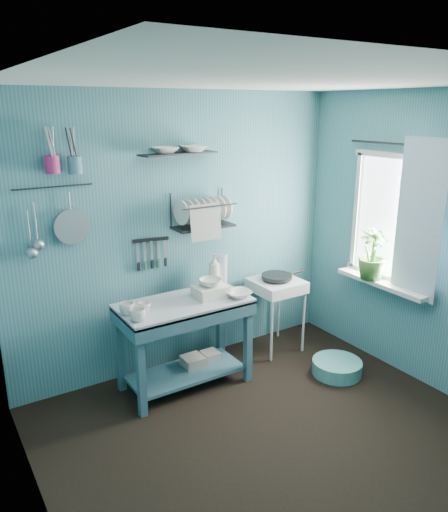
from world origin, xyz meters
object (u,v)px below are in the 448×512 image
wash_tub (211,291)px  floor_basin (337,367)px  frying_pan (277,276)px  storage_tin_large (193,368)px  mug_right (127,309)px  mug_mid (145,308)px  water_bottle (222,269)px  colander (72,227)px  potted_plant (372,254)px  hotplate_stand (276,315)px  utensil_cup_teal (75,165)px  work_counter (185,344)px  dish_rack (203,210)px  soap_bottle (214,270)px  storage_tin_small (210,362)px  mug_left (138,315)px  utensil_cup_magenta (52,164)px

wash_tub → floor_basin: wash_tub is taller
frying_pan → storage_tin_large: 1.19m
mug_right → frying_pan: size_ratio=0.41×
mug_mid → water_bottle: bearing=17.3°
mug_right → water_bottle: water_bottle is taller
mug_right → colander: bearing=125.7°
potted_plant → hotplate_stand: bearing=131.7°
hotplate_stand → colander: (-1.87, 0.24, 1.09)m
utensil_cup_teal → colander: 0.48m
wash_tub → potted_plant: 1.52m
work_counter → storage_tin_large: 0.30m
hotplate_stand → colander: size_ratio=2.61×
work_counter → storage_tin_large: work_counter is taller
dish_rack → soap_bottle: bearing=-56.9°
mug_right → wash_tub: 0.75m
mug_mid → storage_tin_small: (0.68, 0.14, -0.73)m
hotplate_stand → storage_tin_large: 1.03m
work_counter → mug_right: mug_right is taller
storage_tin_large → mug_left: bearing=-160.1°
storage_tin_small → dish_rack: bearing=72.4°
mug_right → utensil_cup_magenta: utensil_cup_magenta is taller
utensil_cup_teal → floor_basin: (1.97, -0.92, -1.87)m
water_bottle → floor_basin: water_bottle is taller
work_counter → mug_left: (-0.48, -0.16, 0.44)m
mug_mid → utensil_cup_teal: utensil_cup_teal is taller
dish_rack → colander: bearing=-178.0°
wash_tub → utensil_cup_teal: bearing=159.1°
storage_tin_small → wash_tub: bearing=-116.6°
storage_tin_large → mug_mid: bearing=-167.1°
hotplate_stand → frying_pan: frying_pan is taller
soap_bottle → utensil_cup_teal: (-1.14, 0.15, 1.00)m
utensil_cup_teal → potted_plant: bearing=-19.8°
storage_tin_large → utensil_cup_magenta: bearing=163.1°
soap_bottle → floor_basin: (0.84, -0.78, -0.87)m
colander → mug_left: bearing=-61.5°
storage_tin_large → storage_tin_small: size_ratio=1.10×
work_counter → storage_tin_small: size_ratio=5.54×
work_counter → floor_basin: (1.26, -0.58, -0.33)m
colander → potted_plant: bearing=-20.0°
soap_bottle → hotplate_stand: (0.67, -0.06, -0.57)m
wash_tub → storage_tin_small: size_ratio=1.40×
mug_right → floor_basin: size_ratio=0.27×
dish_rack → storage_tin_small: (-0.07, -0.22, -1.38)m
mug_mid → floor_basin: bearing=-17.5°
utensil_cup_magenta → storage_tin_small: size_ratio=0.65×
water_bottle → potted_plant: 1.37m
frying_pan → work_counter: bearing=-172.8°
soap_bottle → floor_basin: bearing=-42.8°
mug_mid → water_bottle: (0.90, 0.28, 0.09)m
soap_bottle → frying_pan: size_ratio=1.00×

